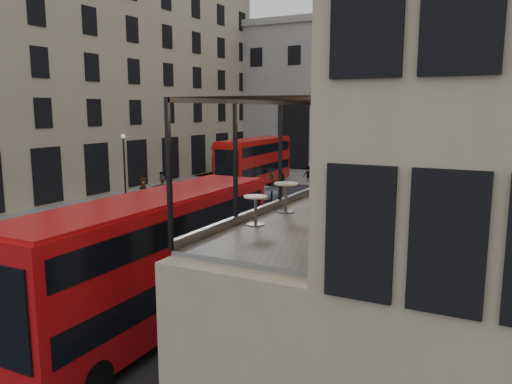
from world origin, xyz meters
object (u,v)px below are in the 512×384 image
at_px(cyclist, 171,223).
at_px(bicycle, 292,219).
at_px(traffic_light_near, 272,198).
at_px(cafe_chair_b, 358,213).
at_px(pedestrian_a, 161,180).
at_px(car_c, 169,192).
at_px(cafe_chair_d, 394,190).
at_px(cafe_table_mid, 286,193).
at_px(cafe_table_far, 341,175).
at_px(car_b, 338,184).
at_px(street_lamp_b, 323,159).
at_px(pedestrian_d, 465,177).
at_px(pedestrian_b, 308,175).
at_px(cafe_chair_c, 380,199).
at_px(traffic_light_far, 212,160).
at_px(car_a, 258,193).
at_px(pedestrian_e, 143,184).
at_px(cafe_chair_a, 328,223).
at_px(cafe_table_near, 255,206).
at_px(pedestrian_c, 377,174).
at_px(bus_far, 255,160).
at_px(bus_near, 154,256).
at_px(street_lamp_a, 125,171).

bearing_deg(cyclist, bicycle, -50.43).
bearing_deg(cyclist, traffic_light_near, -76.73).
bearing_deg(cafe_chair_b, pedestrian_a, 135.61).
relative_size(car_c, cafe_chair_d, 4.83).
relative_size(cafe_table_mid, cafe_chair_b, 1.04).
distance_m(cafe_table_far, cafe_chair_b, 4.62).
height_order(car_b, car_c, car_b).
bearing_deg(cyclist, street_lamp_b, -11.39).
xyz_separation_m(pedestrian_d, cafe_table_mid, (-1.23, -39.34, 4.19)).
relative_size(pedestrian_b, cafe_table_far, 1.98).
distance_m(cafe_chair_b, cafe_chair_c, 2.02).
height_order(traffic_light_far, car_a, traffic_light_far).
bearing_deg(traffic_light_far, car_b, 9.52).
height_order(bicycle, cafe_chair_d, cafe_chair_d).
bearing_deg(pedestrian_a, pedestrian_e, -52.02).
bearing_deg(cafe_chair_a, pedestrian_d, 90.75).
bearing_deg(cafe_table_near, pedestrian_c, 99.63).
bearing_deg(cafe_table_near, bicycle, 110.62).
distance_m(cyclist, cafe_chair_c, 16.69).
height_order(car_c, cafe_chair_a, cafe_chair_a).
distance_m(pedestrian_c, cafe_chair_d, 35.35).
bearing_deg(pedestrian_b, cafe_table_mid, -95.18).
xyz_separation_m(car_a, cafe_table_mid, (12.71, -23.08, 4.46)).
xyz_separation_m(bus_far, cafe_table_far, (16.40, -25.39, 2.58)).
relative_size(bus_near, car_a, 2.94).
relative_size(cyclist, cafe_table_mid, 2.39).
distance_m(traffic_light_near, pedestrian_b, 22.47).
bearing_deg(bicycle, cafe_table_mid, -148.16).
bearing_deg(car_b, cafe_table_near, -66.29).
height_order(street_lamp_b, cafe_chair_b, cafe_chair_b).
bearing_deg(cafe_chair_b, cafe_chair_a, -100.03).
bearing_deg(traffic_light_far, cafe_chair_d, -48.48).
bearing_deg(pedestrian_e, cafe_table_far, 52.34).
xyz_separation_m(car_b, pedestrian_c, (1.91, 6.46, 0.22)).
xyz_separation_m(traffic_light_far, cafe_chair_d, (22.62, -25.55, 2.46)).
distance_m(car_a, bicycle, 9.00).
height_order(bicycle, pedestrian_a, pedestrian_a).
bearing_deg(pedestrian_e, car_b, 124.22).
bearing_deg(cyclist, pedestrian_c, -21.62).
distance_m(cafe_table_mid, cafe_table_far, 3.93).
height_order(cafe_table_far, cafe_chair_d, cafe_chair_d).
bearing_deg(cafe_table_far, street_lamp_b, 110.82).
relative_size(car_b, car_c, 0.93).
height_order(traffic_light_near, cafe_chair_d, cafe_chair_d).
distance_m(traffic_light_far, street_lamp_a, 10.20).
distance_m(cyclist, pedestrian_c, 27.27).
height_order(street_lamp_b, bus_far, street_lamp_b).
bearing_deg(cafe_chair_c, cafe_chair_b, -90.87).
relative_size(cafe_chair_b, cafe_chair_c, 0.92).
xyz_separation_m(pedestrian_b, cafe_table_far, (12.99, -30.30, 4.32)).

